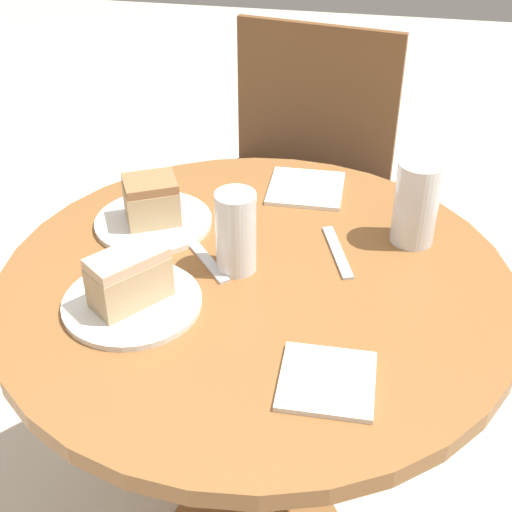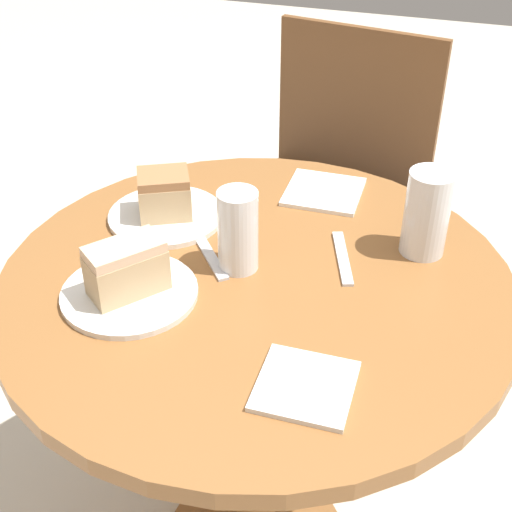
# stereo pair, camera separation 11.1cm
# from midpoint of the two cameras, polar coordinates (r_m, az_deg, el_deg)

# --- Properties ---
(table) EXTENTS (0.83, 0.83, 0.73)m
(table) POSITION_cam_midpoint_polar(r_m,az_deg,el_deg) (1.24, -2.59, -7.69)
(table) COLOR brown
(table) RESTS_ON ground_plane
(chair) EXTENTS (0.53, 0.50, 0.86)m
(chair) POSITION_cam_midpoint_polar(r_m,az_deg,el_deg) (1.91, 1.75, 5.35)
(chair) COLOR brown
(chair) RESTS_ON ground_plane
(plate_near) EXTENTS (0.21, 0.21, 0.01)m
(plate_near) POSITION_cam_midpoint_polar(r_m,az_deg,el_deg) (1.28, -10.68, 2.62)
(plate_near) COLOR silver
(plate_near) RESTS_ON table
(plate_far) EXTENTS (0.21, 0.21, 0.01)m
(plate_far) POSITION_cam_midpoint_polar(r_m,az_deg,el_deg) (1.10, -12.75, -3.77)
(plate_far) COLOR silver
(plate_far) RESTS_ON table
(cake_slice_near) EXTENTS (0.11, 0.11, 0.08)m
(cake_slice_near) POSITION_cam_midpoint_polar(r_m,az_deg,el_deg) (1.26, -10.89, 4.34)
(cake_slice_near) COLOR tan
(cake_slice_near) RESTS_ON plate_near
(cake_slice_far) EXTENTS (0.12, 0.13, 0.08)m
(cake_slice_far) POSITION_cam_midpoint_polar(r_m,az_deg,el_deg) (1.07, -13.07, -1.81)
(cake_slice_far) COLOR tan
(cake_slice_far) RESTS_ON plate_far
(glass_lemonade) EXTENTS (0.06, 0.06, 0.14)m
(glass_lemonade) POSITION_cam_midpoint_polar(r_m,az_deg,el_deg) (1.12, -4.45, 1.52)
(glass_lemonade) COLOR silver
(glass_lemonade) RESTS_ON table
(glass_water) EXTENTS (0.07, 0.07, 0.15)m
(glass_water) POSITION_cam_midpoint_polar(r_m,az_deg,el_deg) (1.21, 10.10, 3.81)
(glass_water) COLOR silver
(glass_water) RESTS_ON table
(napkin_stack) EXTENTS (0.14, 0.14, 0.01)m
(napkin_stack) POSITION_cam_midpoint_polar(r_m,az_deg,el_deg) (1.37, 1.69, 5.37)
(napkin_stack) COLOR white
(napkin_stack) RESTS_ON table
(fork) EXTENTS (0.13, 0.15, 0.00)m
(fork) POSITION_cam_midpoint_polar(r_m,az_deg,el_deg) (1.19, -7.09, 0.13)
(fork) COLOR silver
(fork) RESTS_ON table
(spoon) EXTENTS (0.07, 0.15, 0.00)m
(spoon) POSITION_cam_midpoint_polar(r_m,az_deg,el_deg) (1.19, 3.88, 0.24)
(spoon) COLOR silver
(spoon) RESTS_ON table
(napkin_side) EXTENTS (0.13, 0.13, 0.01)m
(napkin_side) POSITION_cam_midpoint_polar(r_m,az_deg,el_deg) (0.95, 2.35, -10.09)
(napkin_side) COLOR white
(napkin_side) RESTS_ON table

